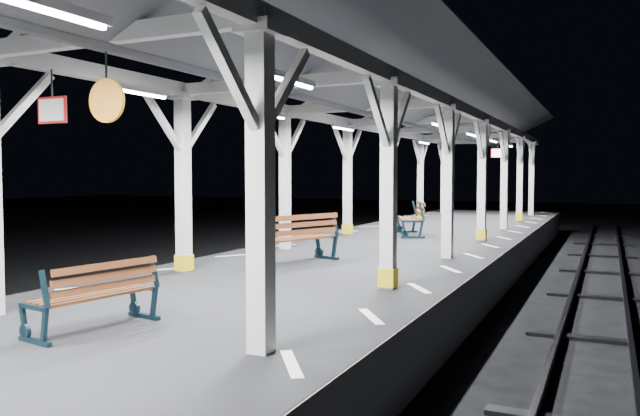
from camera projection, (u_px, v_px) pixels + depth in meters
The scene contains 8 objects.
ground at pixel (212, 369), 9.04m from camera, with size 120.00×120.00×0.00m, color black.
platform at pixel (212, 335), 9.02m from camera, with size 6.00×50.00×1.00m, color black.
hazard_stripes_left at pixel (85, 287), 10.02m from camera, with size 1.00×48.00×0.01m, color silver.
hazard_stripes_right at pixel (371, 316), 7.96m from camera, with size 1.00×48.00×0.01m, color silver.
canopy at pixel (209, 51), 8.79m from camera, with size 5.40×49.00×4.65m.
bench_near at pixel (98, 294), 7.20m from camera, with size 0.80×1.59×0.83m.
bench_mid at pixel (299, 237), 12.70m from camera, with size 1.28×2.02×1.03m.
bench_far at pixel (413, 217), 18.70m from camera, with size 1.35×1.99×1.02m.
Camera 1 is at (5.18, -7.42, 2.81)m, focal length 35.00 mm.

